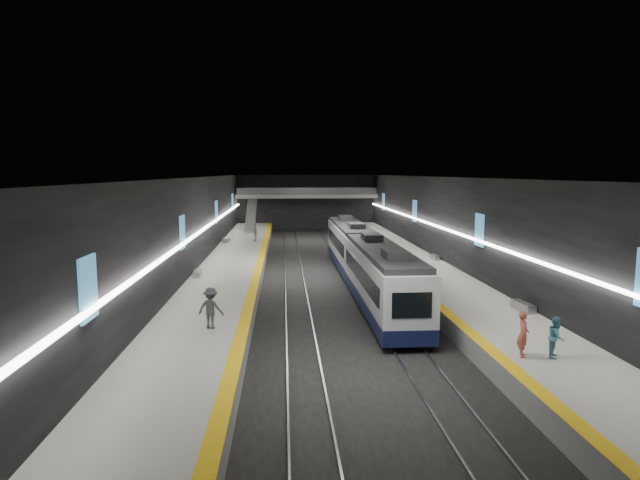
{
  "coord_description": "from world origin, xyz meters",
  "views": [
    {
      "loc": [
        -3.32,
        -43.14,
        8.39
      ],
      "look_at": [
        0.01,
        5.41,
        2.2
      ],
      "focal_mm": 30.0,
      "sensor_mm": 36.0,
      "label": 1
    }
  ],
  "objects": [
    {
      "name": "platform_right",
      "position": [
        7.5,
        0.0,
        0.5
      ],
      "size": [
        5.0,
        70.0,
        1.0
      ],
      "primitive_type": "cube",
      "color": "slate",
      "rests_on": "ground"
    },
    {
      "name": "passenger_right_a",
      "position": [
        6.22,
        -23.01,
        1.93
      ],
      "size": [
        0.61,
        0.77,
        1.86
      ],
      "primitive_type": "imported",
      "rotation": [
        0.0,
        0.0,
        1.3
      ],
      "color": "#C05947",
      "rests_on": "platform_right"
    },
    {
      "name": "ground",
      "position": [
        0.0,
        0.0,
        0.0
      ],
      "size": [
        70.0,
        70.0,
        0.0
      ],
      "primitive_type": "plane",
      "color": "black",
      "rests_on": "ground"
    },
    {
      "name": "ceiling",
      "position": [
        0.0,
        0.0,
        8.0
      ],
      "size": [
        20.0,
        70.0,
        0.04
      ],
      "primitive_type": "cube",
      "rotation": [
        3.14,
        0.0,
        0.0
      ],
      "color": "beige",
      "rests_on": "wall_left"
    },
    {
      "name": "escalator",
      "position": [
        -7.5,
        26.0,
        2.9
      ],
      "size": [
        1.2,
        7.5,
        3.92
      ],
      "primitive_type": "cube",
      "rotation": [
        0.44,
        0.0,
        0.0
      ],
      "color": "#99999E",
      "rests_on": "platform_left"
    },
    {
      "name": "wall_front",
      "position": [
        0.0,
        -35.0,
        4.0
      ],
      "size": [
        20.0,
        0.04,
        8.0
      ],
      "primitive_type": "cube",
      "color": "black",
      "rests_on": "ground"
    },
    {
      "name": "tile_surface_right",
      "position": [
        7.5,
        0.0,
        1.01
      ],
      "size": [
        5.0,
        70.0,
        0.02
      ],
      "primitive_type": "cube",
      "color": "#A1A19C",
      "rests_on": "platform_right"
    },
    {
      "name": "bench_right_far",
      "position": [
        9.5,
        1.06,
        1.2
      ],
      "size": [
        0.54,
        1.63,
        0.39
      ],
      "primitive_type": "cube",
      "rotation": [
        0.0,
        0.0,
        0.06
      ],
      "color": "#99999E",
      "rests_on": "platform_right"
    },
    {
      "name": "bench_left_near",
      "position": [
        -9.5,
        -5.08,
        1.21
      ],
      "size": [
        0.55,
        1.75,
        0.42
      ],
      "primitive_type": "cube",
      "rotation": [
        0.0,
        0.0,
        0.04
      ],
      "color": "#99999E",
      "rests_on": "platform_left"
    },
    {
      "name": "train",
      "position": [
        2.5,
        -4.67,
        2.2
      ],
      "size": [
        2.69,
        30.04,
        3.6
      ],
      "color": "#10153C",
      "rests_on": "ground"
    },
    {
      "name": "cove_light_left",
      "position": [
        -9.8,
        0.0,
        3.8
      ],
      "size": [
        0.25,
        68.6,
        0.12
      ],
      "primitive_type": "cube",
      "color": "white",
      "rests_on": "wall_left"
    },
    {
      "name": "ad_posters",
      "position": [
        -0.0,
        1.0,
        4.5
      ],
      "size": [
        19.94,
        53.5,
        2.2
      ],
      "color": "#3F8DBF",
      "rests_on": "wall_left"
    },
    {
      "name": "passenger_right_b",
      "position": [
        7.52,
        -23.18,
        1.83
      ],
      "size": [
        0.97,
        1.02,
        1.67
      ],
      "primitive_type": "imported",
      "rotation": [
        0.0,
        0.0,
        0.99
      ],
      "color": "teal",
      "rests_on": "platform_right"
    },
    {
      "name": "bench_right_near",
      "position": [
        9.5,
        -15.95,
        1.22
      ],
      "size": [
        0.66,
        1.85,
        0.44
      ],
      "primitive_type": "cube",
      "rotation": [
        0.0,
        0.0,
        0.09
      ],
      "color": "#99999E",
      "rests_on": "platform_right"
    },
    {
      "name": "rails",
      "position": [
        -0.0,
        0.0,
        0.06
      ],
      "size": [
        6.52,
        70.0,
        0.12
      ],
      "color": "gray",
      "rests_on": "ground"
    },
    {
      "name": "wall_left",
      "position": [
        -10.0,
        0.0,
        4.0
      ],
      "size": [
        0.04,
        70.0,
        8.0
      ],
      "primitive_type": "cube",
      "color": "black",
      "rests_on": "ground"
    },
    {
      "name": "tactile_strip_left",
      "position": [
        -5.3,
        0.0,
        1.02
      ],
      "size": [
        0.6,
        70.0,
        0.02
      ],
      "primitive_type": "cube",
      "color": "yellow",
      "rests_on": "platform_left"
    },
    {
      "name": "passenger_left_b",
      "position": [
        -6.79,
        -18.19,
        1.98
      ],
      "size": [
        1.43,
        1.08,
        1.97
      ],
      "primitive_type": "imported",
      "rotation": [
        0.0,
        0.0,
        2.83
      ],
      "color": "#3C3D43",
      "rests_on": "platform_left"
    },
    {
      "name": "bench_left_far",
      "position": [
        -9.42,
        13.62,
        1.24
      ],
      "size": [
        0.64,
        1.98,
        0.48
      ],
      "primitive_type": "cube",
      "rotation": [
        0.0,
        0.0,
        -0.05
      ],
      "color": "#99999E",
      "rests_on": "platform_left"
    },
    {
      "name": "platform_left",
      "position": [
        -7.5,
        0.0,
        0.5
      ],
      "size": [
        5.0,
        70.0,
        1.0
      ],
      "primitive_type": "cube",
      "color": "slate",
      "rests_on": "ground"
    },
    {
      "name": "wall_back",
      "position": [
        0.0,
        35.0,
        4.0
      ],
      "size": [
        20.0,
        0.04,
        8.0
      ],
      "primitive_type": "cube",
      "color": "black",
      "rests_on": "ground"
    },
    {
      "name": "passenger_left_a",
      "position": [
        -6.37,
        14.08,
        1.94
      ],
      "size": [
        0.83,
        1.2,
        1.88
      ],
      "primitive_type": "imported",
      "rotation": [
        0.0,
        0.0,
        -1.2
      ],
      "color": "#BBB6AB",
      "rests_on": "platform_left"
    },
    {
      "name": "wall_right",
      "position": [
        10.0,
        0.0,
        4.0
      ],
      "size": [
        0.04,
        70.0,
        8.0
      ],
      "primitive_type": "cube",
      "color": "black",
      "rests_on": "ground"
    },
    {
      "name": "mezzanine_bridge",
      "position": [
        0.0,
        32.93,
        5.04
      ],
      "size": [
        20.0,
        3.0,
        1.5
      ],
      "color": "gray",
      "rests_on": "wall_left"
    },
    {
      "name": "tactile_strip_right",
      "position": [
        5.3,
        0.0,
        1.02
      ],
      "size": [
        0.6,
        70.0,
        0.02
      ],
      "primitive_type": "cube",
      "color": "yellow",
      "rests_on": "platform_right"
    },
    {
      "name": "cove_light_right",
      "position": [
        9.8,
        0.0,
        3.8
      ],
      "size": [
        0.25,
        68.6,
        0.12
      ],
      "primitive_type": "cube",
      "color": "white",
      "rests_on": "wall_right"
    },
    {
      "name": "tile_surface_left",
      "position": [
        -7.5,
        0.0,
        1.01
      ],
      "size": [
        5.0,
        70.0,
        0.02
      ],
      "primitive_type": "cube",
      "color": "#A1A19C",
      "rests_on": "platform_left"
    }
  ]
}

